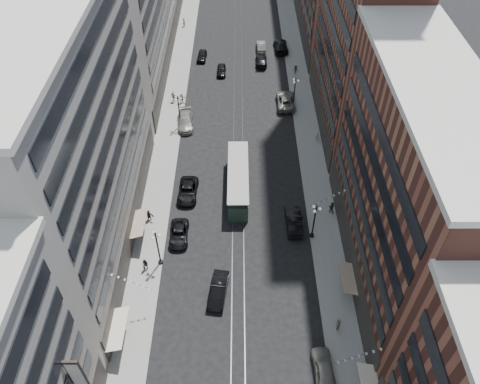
{
  "coord_description": "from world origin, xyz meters",
  "views": [
    {
      "loc": [
        0.14,
        -5.4,
        45.38
      ],
      "look_at": [
        0.24,
        34.99,
        5.0
      ],
      "focal_mm": 35.0,
      "sensor_mm": 36.0,
      "label": 1
    }
  ],
  "objects_px": {
    "pedestrian_9": "(296,70)",
    "car_2": "(179,234)",
    "car_7": "(188,191)",
    "pedestrian_8": "(317,135)",
    "car_5": "(218,290)",
    "car_13": "(221,70)",
    "lamppost_sw_mid": "(179,110)",
    "pedestrian_4": "(338,324)",
    "pedestrian_6": "(173,97)",
    "pedestrian_2": "(145,265)",
    "car_4": "(324,369)",
    "car_9": "(202,56)",
    "pedestrian_extra_1": "(184,22)",
    "pedestrian_extra_0": "(182,98)",
    "streetcar": "(238,181)",
    "car_11": "(286,100)",
    "lamppost_se_far": "(314,220)",
    "car_extra_0": "(261,60)",
    "car_12": "(281,46)",
    "pedestrian_7": "(332,207)",
    "car_14": "(261,46)",
    "lamppost_se_mid": "(294,92)",
    "car_8": "(185,121)",
    "pedestrian_5": "(149,215)",
    "car_10": "(294,221)",
    "lamppost_sw_far": "(158,247)"
  },
  "relations": [
    {
      "from": "car_2",
      "to": "car_13",
      "type": "xyz_separation_m",
      "value": [
        4.27,
        38.9,
        0.01
      ]
    },
    {
      "from": "pedestrian_9",
      "to": "car_13",
      "type": "bearing_deg",
      "value": -170.32
    },
    {
      "from": "car_11",
      "to": "pedestrian_7",
      "type": "height_order",
      "value": "pedestrian_7"
    },
    {
      "from": "pedestrian_2",
      "to": "pedestrian_6",
      "type": "relative_size",
      "value": 0.87
    },
    {
      "from": "pedestrian_4",
      "to": "pedestrian_extra_0",
      "type": "height_order",
      "value": "pedestrian_4"
    },
    {
      "from": "pedestrian_2",
      "to": "car_5",
      "type": "bearing_deg",
      "value": 1.22
    },
    {
      "from": "streetcar",
      "to": "car_14",
      "type": "distance_m",
      "value": 39.48
    },
    {
      "from": "car_12",
      "to": "pedestrian_5",
      "type": "xyz_separation_m",
      "value": [
        -19.87,
        -44.87,
        0.08
      ]
    },
    {
      "from": "pedestrian_9",
      "to": "car_2",
      "type": "bearing_deg",
      "value": -103.37
    },
    {
      "from": "car_5",
      "to": "pedestrian_8",
      "type": "distance_m",
      "value": 30.93
    },
    {
      "from": "pedestrian_4",
      "to": "car_9",
      "type": "distance_m",
      "value": 59.42
    },
    {
      "from": "car_9",
      "to": "pedestrian_extra_1",
      "type": "height_order",
      "value": "pedestrian_extra_1"
    },
    {
      "from": "pedestrian_extra_0",
      "to": "pedestrian_4",
      "type": "bearing_deg",
      "value": -77.08
    },
    {
      "from": "car_7",
      "to": "car_extra_0",
      "type": "distance_m",
      "value": 36.71
    },
    {
      "from": "lamppost_se_far",
      "to": "pedestrian_extra_0",
      "type": "distance_m",
      "value": 34.94
    },
    {
      "from": "pedestrian_2",
      "to": "car_14",
      "type": "bearing_deg",
      "value": 96.65
    },
    {
      "from": "car_5",
      "to": "car_12",
      "type": "bearing_deg",
      "value": 86.89
    },
    {
      "from": "car_5",
      "to": "pedestrian_7",
      "type": "bearing_deg",
      "value": 48.54
    },
    {
      "from": "lamppost_sw_mid",
      "to": "pedestrian_5",
      "type": "bearing_deg",
      "value": -96.42
    },
    {
      "from": "pedestrian_2",
      "to": "pedestrian_extra_0",
      "type": "height_order",
      "value": "pedestrian_extra_0"
    },
    {
      "from": "pedestrian_2",
      "to": "pedestrian_9",
      "type": "bearing_deg",
      "value": 86.72
    },
    {
      "from": "lamppost_sw_far",
      "to": "lamppost_se_far",
      "type": "bearing_deg",
      "value": 12.26
    },
    {
      "from": "streetcar",
      "to": "car_11",
      "type": "height_order",
      "value": "streetcar"
    },
    {
      "from": "car_8",
      "to": "car_11",
      "type": "bearing_deg",
      "value": 14.12
    },
    {
      "from": "car_2",
      "to": "pedestrian_extra_0",
      "type": "xyz_separation_m",
      "value": [
        -2.16,
        29.48,
        0.3
      ]
    },
    {
      "from": "lamppost_sw_mid",
      "to": "pedestrian_9",
      "type": "distance_m",
      "value": 25.07
    },
    {
      "from": "lamppost_se_far",
      "to": "car_13",
      "type": "height_order",
      "value": "lamppost_se_far"
    },
    {
      "from": "pedestrian_4",
      "to": "car_14",
      "type": "xyz_separation_m",
      "value": [
        -5.99,
        60.4,
        -0.27
      ]
    },
    {
      "from": "lamppost_se_mid",
      "to": "car_13",
      "type": "height_order",
      "value": "lamppost_se_mid"
    },
    {
      "from": "lamppost_sw_mid",
      "to": "car_4",
      "type": "xyz_separation_m",
      "value": [
        17.6,
        -40.35,
        -2.27
      ]
    },
    {
      "from": "car_5",
      "to": "car_13",
      "type": "bearing_deg",
      "value": 98.66
    },
    {
      "from": "car_11",
      "to": "pedestrian_9",
      "type": "height_order",
      "value": "pedestrian_9"
    },
    {
      "from": "streetcar",
      "to": "car_4",
      "type": "xyz_separation_m",
      "value": [
        8.4,
        -25.85,
        -0.77
      ]
    },
    {
      "from": "pedestrian_2",
      "to": "pedestrian_extra_0",
      "type": "xyz_separation_m",
      "value": [
        1.29,
        34.35,
        0.02
      ]
    },
    {
      "from": "pedestrian_extra_1",
      "to": "lamppost_se_far",
      "type": "bearing_deg",
      "value": -172.3
    },
    {
      "from": "lamppost_sw_far",
      "to": "pedestrian_7",
      "type": "distance_m",
      "value": 22.95
    },
    {
      "from": "car_7",
      "to": "pedestrian_9",
      "type": "xyz_separation_m",
      "value": [
        17.29,
        30.96,
        0.23
      ]
    },
    {
      "from": "car_9",
      "to": "car_11",
      "type": "bearing_deg",
      "value": -42.07
    },
    {
      "from": "lamppost_se_mid",
      "to": "car_8",
      "type": "relative_size",
      "value": 0.94
    },
    {
      "from": "pedestrian_6",
      "to": "car_9",
      "type": "bearing_deg",
      "value": -84.12
    },
    {
      "from": "car_11",
      "to": "car_12",
      "type": "height_order",
      "value": "car_12"
    },
    {
      "from": "car_4",
      "to": "car_10",
      "type": "height_order",
      "value": "car_10"
    },
    {
      "from": "pedestrian_8",
      "to": "car_9",
      "type": "bearing_deg",
      "value": -82.69
    },
    {
      "from": "car_7",
      "to": "pedestrian_8",
      "type": "bearing_deg",
      "value": 33.44
    },
    {
      "from": "car_13",
      "to": "pedestrian_5",
      "type": "distance_m",
      "value": 36.97
    },
    {
      "from": "car_8",
      "to": "pedestrian_extra_1",
      "type": "xyz_separation_m",
      "value": [
        -3.03,
        34.61,
        0.15
      ]
    },
    {
      "from": "pedestrian_9",
      "to": "pedestrian_extra_1",
      "type": "bearing_deg",
      "value": 150.05
    },
    {
      "from": "pedestrian_4",
      "to": "pedestrian_6",
      "type": "xyz_separation_m",
      "value": [
        -21.4,
        42.35,
        0.05
      ]
    },
    {
      "from": "lamppost_se_mid",
      "to": "car_2",
      "type": "height_order",
      "value": "lamppost_se_mid"
    },
    {
      "from": "pedestrian_2",
      "to": "pedestrian_6",
      "type": "height_order",
      "value": "pedestrian_6"
    }
  ]
}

